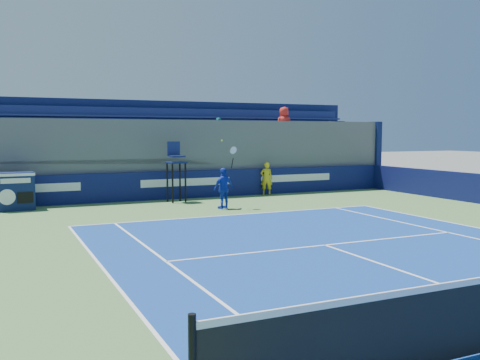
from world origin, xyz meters
name	(u,v)px	position (x,y,z in m)	size (l,w,h in m)	color
ball_person	(266,178)	(3.75, 16.78, 0.76)	(0.55, 0.36, 1.50)	gold
back_hoarding	(186,185)	(0.00, 17.10, 0.60)	(20.40, 0.21, 1.20)	#0D124A
match_clock	(15,190)	(-6.81, 16.26, 0.74)	(1.36, 0.80, 1.40)	#0E1948
umpire_chair	(176,165)	(-0.76, 16.10, 1.53)	(0.76, 0.76, 2.48)	black
tennis_player	(224,188)	(0.24, 13.47, 0.78)	(1.00, 0.60, 2.57)	#1631B2
stadium_seating	(172,154)	(0.03, 19.16, 1.83)	(21.00, 4.05, 4.40)	#545459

